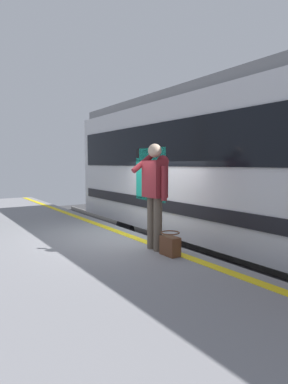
% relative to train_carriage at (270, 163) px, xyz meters
% --- Properties ---
extents(ground_plane, '(25.28, 25.28, 0.00)m').
position_rel_train_carriage_xyz_m(ground_plane, '(1.47, 2.04, -2.46)').
color(ground_plane, '#3D3D3F').
extents(platform, '(16.85, 5.17, 1.05)m').
position_rel_train_carriage_xyz_m(platform, '(1.47, 4.63, -1.94)').
color(platform, gray).
rests_on(platform, ground).
extents(safety_line, '(16.51, 0.16, 0.01)m').
position_rel_train_carriage_xyz_m(safety_line, '(1.47, 2.34, -1.41)').
color(safety_line, yellow).
rests_on(safety_line, platform).
extents(track_rail_near, '(21.91, 0.08, 0.16)m').
position_rel_train_carriage_xyz_m(track_rail_near, '(1.47, 0.71, -2.38)').
color(track_rail_near, slate).
rests_on(track_rail_near, ground).
extents(track_rail_far, '(21.91, 0.08, 0.16)m').
position_rel_train_carriage_xyz_m(track_rail_far, '(1.47, -0.72, -2.38)').
color(track_rail_far, slate).
rests_on(track_rail_far, ground).
extents(train_carriage, '(11.00, 3.01, 3.85)m').
position_rel_train_carriage_xyz_m(train_carriage, '(0.00, 0.00, 0.00)').
color(train_carriage, silver).
rests_on(train_carriage, ground).
extents(passenger, '(0.57, 0.55, 1.72)m').
position_rel_train_carriage_xyz_m(passenger, '(0.37, 2.50, -0.39)').
color(passenger, brown).
rests_on(passenger, platform).
extents(handbag, '(0.32, 0.29, 0.36)m').
position_rel_train_carriage_xyz_m(handbag, '(-0.04, 2.50, -1.24)').
color(handbag, '#59331E').
rests_on(handbag, platform).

